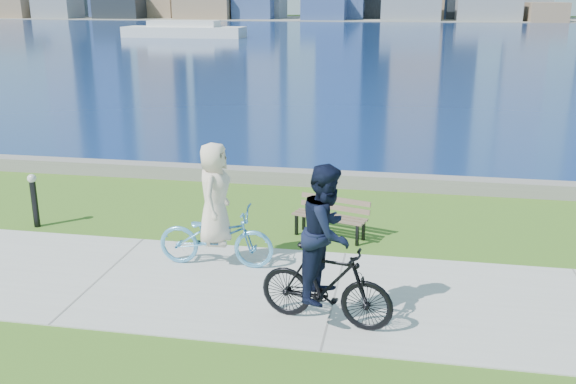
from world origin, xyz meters
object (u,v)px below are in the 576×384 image
bollard_lamp (34,197)px  park_bench (332,214)px  cyclist_woman (215,221)px  cyclist_man (326,259)px

bollard_lamp → park_bench: bearing=5.2°
bollard_lamp → cyclist_woman: size_ratio=0.51×
cyclist_man → bollard_lamp: bearing=76.4°
cyclist_woman → cyclist_man: (2.17, -1.75, 0.18)m
park_bench → cyclist_woman: 2.63m
bollard_lamp → cyclist_woman: cyclist_woman is taller
cyclist_woman → cyclist_man: bearing=-130.1°
cyclist_woman → cyclist_man: cyclist_man is taller
bollard_lamp → cyclist_man: bearing=-25.3°
park_bench → bollard_lamp: bollard_lamp is taller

